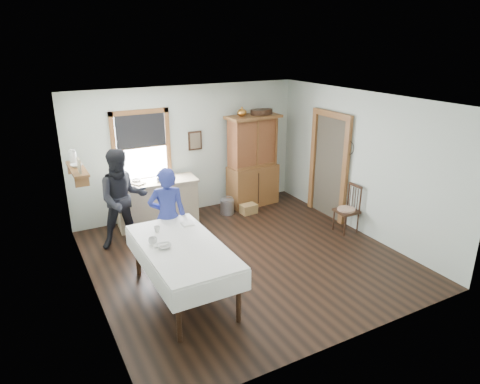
# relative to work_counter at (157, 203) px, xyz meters

# --- Properties ---
(room) EXTENTS (5.01, 5.01, 2.70)m
(room) POSITION_rel_work_counter_xyz_m (0.87, -2.10, 0.89)
(room) COLOR black
(room) RESTS_ON ground
(window) EXTENTS (1.18, 0.07, 1.48)m
(window) POSITION_rel_work_counter_xyz_m (-0.13, 0.37, 1.17)
(window) COLOR white
(window) RESTS_ON room
(doorway) EXTENTS (0.09, 1.14, 2.22)m
(doorway) POSITION_rel_work_counter_xyz_m (3.33, -1.25, 0.70)
(doorway) COLOR #453E31
(doorway) RESTS_ON room
(wall_shelf) EXTENTS (0.24, 1.00, 0.44)m
(wall_shelf) POSITION_rel_work_counter_xyz_m (-1.50, -0.56, 1.11)
(wall_shelf) COLOR brown
(wall_shelf) RESTS_ON room
(framed_picture) EXTENTS (0.30, 0.04, 0.40)m
(framed_picture) POSITION_rel_work_counter_xyz_m (1.02, 0.36, 1.09)
(framed_picture) COLOR #372113
(framed_picture) RESTS_ON room
(rug_beater) EXTENTS (0.01, 0.27, 0.27)m
(rug_beater) POSITION_rel_work_counter_xyz_m (3.32, -1.80, 1.26)
(rug_beater) COLOR black
(rug_beater) RESTS_ON room
(work_counter) EXTENTS (1.67, 0.75, 0.93)m
(work_counter) POSITION_rel_work_counter_xyz_m (0.00, 0.00, 0.00)
(work_counter) COLOR tan
(work_counter) RESTS_ON room
(china_hutch) EXTENTS (1.23, 0.64, 2.03)m
(china_hutch) POSITION_rel_work_counter_xyz_m (2.26, 0.05, 0.55)
(china_hutch) COLOR brown
(china_hutch) RESTS_ON room
(dining_table) EXTENTS (1.12, 2.11, 0.84)m
(dining_table) POSITION_rel_work_counter_xyz_m (-0.49, -2.69, -0.05)
(dining_table) COLOR white
(dining_table) RESTS_ON room
(spindle_chair) EXTENTS (0.45, 0.45, 0.95)m
(spindle_chair) POSITION_rel_work_counter_xyz_m (3.12, -2.10, 0.01)
(spindle_chair) COLOR #372113
(spindle_chair) RESTS_ON room
(pail) EXTENTS (0.34, 0.34, 0.31)m
(pail) POSITION_rel_work_counter_xyz_m (1.48, -0.19, -0.31)
(pail) COLOR #97999F
(pail) RESTS_ON room
(wicker_basket) EXTENTS (0.36, 0.26, 0.20)m
(wicker_basket) POSITION_rel_work_counter_xyz_m (1.90, -0.40, -0.36)
(wicker_basket) COLOR #9F7348
(wicker_basket) RESTS_ON room
(woman_blue) EXTENTS (0.64, 0.50, 1.56)m
(woman_blue) POSITION_rel_work_counter_xyz_m (-0.33, -1.64, 0.31)
(woman_blue) COLOR navy
(woman_blue) RESTS_ON room
(figure_dark) EXTENTS (0.87, 0.70, 1.68)m
(figure_dark) POSITION_rel_work_counter_xyz_m (-0.81, -0.64, 0.37)
(figure_dark) COLOR black
(figure_dark) RESTS_ON room
(table_cup_a) EXTENTS (0.14, 0.14, 0.10)m
(table_cup_a) POSITION_rel_work_counter_xyz_m (-0.84, -2.47, 0.42)
(table_cup_a) COLOR silver
(table_cup_a) RESTS_ON dining_table
(table_cup_b) EXTENTS (0.12, 0.12, 0.09)m
(table_cup_b) POSITION_rel_work_counter_xyz_m (-0.66, -2.11, 0.42)
(table_cup_b) COLOR silver
(table_cup_b) RESTS_ON dining_table
(table_bowl) EXTENTS (0.25, 0.25, 0.06)m
(table_bowl) POSITION_rel_work_counter_xyz_m (-0.74, -2.66, 0.40)
(table_bowl) COLOR silver
(table_bowl) RESTS_ON dining_table
(counter_book) EXTENTS (0.27, 0.29, 0.02)m
(counter_book) POSITION_rel_work_counter_xyz_m (-0.46, -0.07, 0.48)
(counter_book) COLOR brown
(counter_book) RESTS_ON work_counter
(counter_bowl) EXTENTS (0.24, 0.24, 0.06)m
(counter_bowl) POSITION_rel_work_counter_xyz_m (-0.36, 0.09, 0.49)
(counter_bowl) COLOR silver
(counter_bowl) RESTS_ON work_counter
(shelf_bowl) EXTENTS (0.22, 0.22, 0.05)m
(shelf_bowl) POSITION_rel_work_counter_xyz_m (-1.50, -0.55, 1.13)
(shelf_bowl) COLOR silver
(shelf_bowl) RESTS_ON wall_shelf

